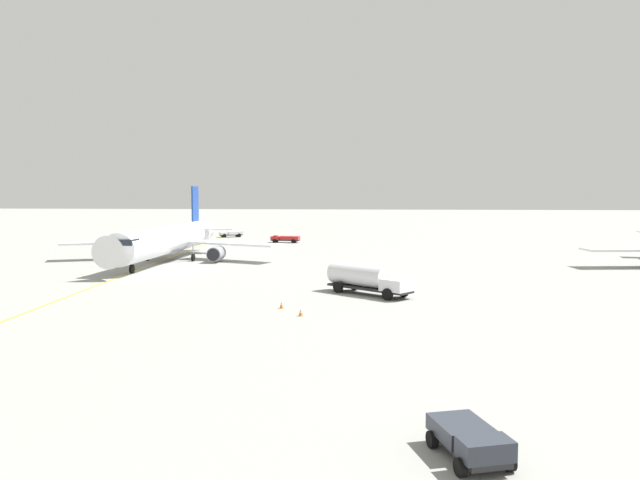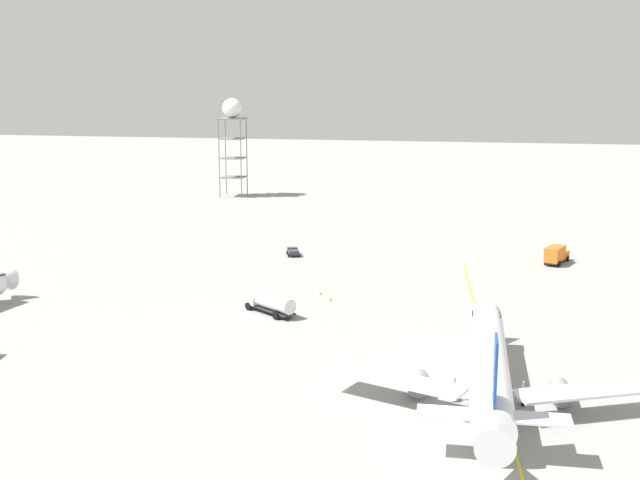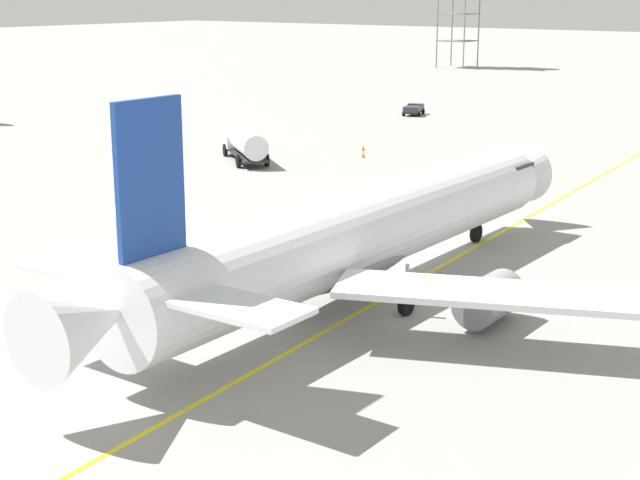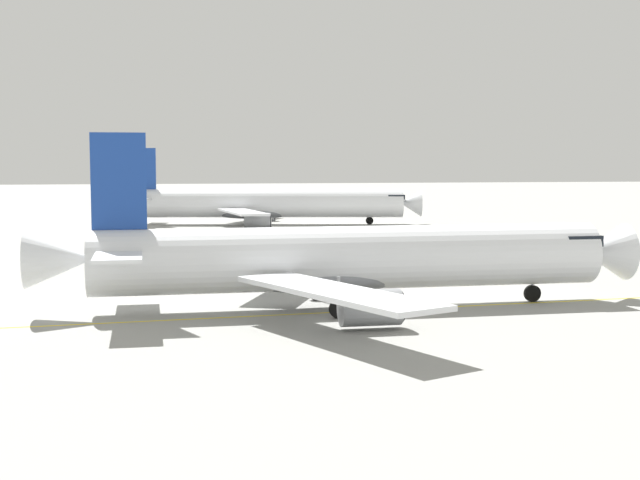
{
  "view_description": "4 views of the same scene",
  "coord_description": "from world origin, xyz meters",
  "px_view_note": "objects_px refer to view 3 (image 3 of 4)",
  "views": [
    {
      "loc": [
        -77.63,
        -27.31,
        9.61
      ],
      "look_at": [
        -49.02,
        -24.35,
        7.44
      ],
      "focal_mm": 34.24,
      "sensor_mm": 36.0,
      "label": 1
    },
    {
      "loc": [
        87.38,
        0.76,
        32.88
      ],
      "look_at": [
        -49.02,
        -24.35,
        4.42
      ],
      "focal_mm": 47.06,
      "sensor_mm": 36.0,
      "label": 2
    },
    {
      "loc": [
        42.5,
        27.87,
        14.52
      ],
      "look_at": [
        8.43,
        2.81,
        3.38
      ],
      "focal_mm": 53.54,
      "sensor_mm": 36.0,
      "label": 3
    },
    {
      "loc": [
        17.05,
        55.33,
        9.17
      ],
      "look_at": [
        7.12,
        3.11,
        4.32
      ],
      "focal_mm": 48.58,
      "sensor_mm": 36.0,
      "label": 4
    }
  ],
  "objects_px": {
    "airliner_main": "(359,236)",
    "safety_cone_mid": "(363,148)",
    "baggage_truck_truck": "(414,109)",
    "safety_cone_near": "(363,154)",
    "fuel_tanker_truck": "(246,144)"
  },
  "relations": [
    {
      "from": "airliner_main",
      "to": "safety_cone_near",
      "type": "relative_size",
      "value": 69.54
    },
    {
      "from": "baggage_truck_truck",
      "to": "safety_cone_near",
      "type": "distance_m",
      "value": 30.45
    },
    {
      "from": "safety_cone_near",
      "to": "safety_cone_mid",
      "type": "distance_m",
      "value": 3.67
    },
    {
      "from": "airliner_main",
      "to": "safety_cone_mid",
      "type": "bearing_deg",
      "value": 32.92
    },
    {
      "from": "safety_cone_near",
      "to": "baggage_truck_truck",
      "type": "bearing_deg",
      "value": -157.57
    },
    {
      "from": "airliner_main",
      "to": "safety_cone_mid",
      "type": "xyz_separation_m",
      "value": [
        -36.14,
        -23.95,
        -2.72
      ]
    },
    {
      "from": "fuel_tanker_truck",
      "to": "safety_cone_near",
      "type": "height_order",
      "value": "fuel_tanker_truck"
    },
    {
      "from": "fuel_tanker_truck",
      "to": "safety_cone_near",
      "type": "distance_m",
      "value": 10.56
    },
    {
      "from": "baggage_truck_truck",
      "to": "safety_cone_mid",
      "type": "bearing_deg",
      "value": -177.75
    },
    {
      "from": "baggage_truck_truck",
      "to": "safety_cone_near",
      "type": "xyz_separation_m",
      "value": [
        28.15,
        11.62,
        -0.44
      ]
    },
    {
      "from": "baggage_truck_truck",
      "to": "safety_cone_mid",
      "type": "relative_size",
      "value": 7.32
    },
    {
      "from": "airliner_main",
      "to": "safety_cone_mid",
      "type": "height_order",
      "value": "airliner_main"
    },
    {
      "from": "safety_cone_near",
      "to": "safety_cone_mid",
      "type": "xyz_separation_m",
      "value": [
        -3.04,
        -2.04,
        0.0
      ]
    },
    {
      "from": "safety_cone_mid",
      "to": "safety_cone_near",
      "type": "bearing_deg",
      "value": 33.88
    },
    {
      "from": "airliner_main",
      "to": "fuel_tanker_truck",
      "type": "distance_m",
      "value": 38.25
    }
  ]
}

